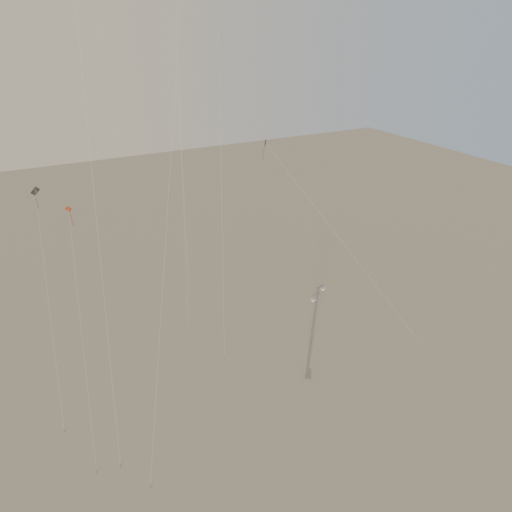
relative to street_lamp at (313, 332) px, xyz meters
name	(u,v)px	position (x,y,z in m)	size (l,w,h in m)	color
ground	(266,407)	(-4.85, -1.14, -5.01)	(160.00, 160.00, 0.00)	gray
street_lamp	(313,332)	(0.00, 0.00, 0.00)	(1.55, 0.78, 9.40)	gray
kite_1	(175,96)	(-7.56, 6.77, 17.42)	(9.60, 13.90, 30.39)	#2E2927
kite_3	(76,276)	(-15.91, 7.00, 5.93)	(2.54, 10.63, 15.22)	maroon
kite_4	(310,202)	(3.36, 6.39, 8.31)	(11.60, 11.29, 18.37)	#2E2927
kite_5	(175,38)	(-3.45, 19.22, 20.60)	(2.50, 4.30, 32.58)	#A7381B
kite_6	(42,249)	(-17.60, 8.88, 7.62)	(2.54, 6.82, 16.71)	#2E2927
kite_7	(178,50)	(-3.29, 19.14, 19.64)	(5.83, 11.70, 32.41)	maroon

